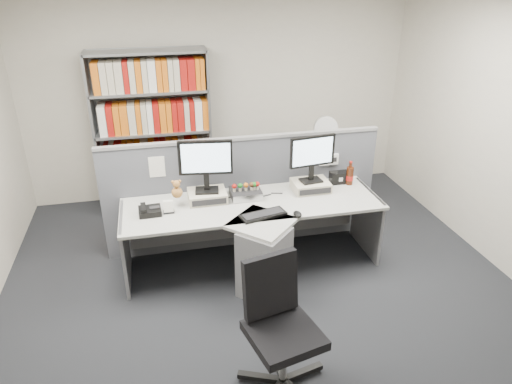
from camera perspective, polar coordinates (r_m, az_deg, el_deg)
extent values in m
plane|color=#24262B|center=(4.45, 1.92, -14.35)|extent=(5.50, 5.50, 0.00)
cube|color=beige|center=(6.29, -4.35, 11.67)|extent=(5.00, 0.04, 2.70)
cube|color=#575962|center=(5.14, -1.49, -0.15)|extent=(3.00, 0.05, 1.25)
cube|color=#96969B|center=(4.90, -1.57, 6.56)|extent=(3.00, 0.07, 0.03)
cube|color=white|center=(5.24, 8.79, 3.93)|extent=(0.22, 0.04, 0.12)
cube|color=white|center=(4.86, -11.94, 3.20)|extent=(0.16, 0.00, 0.22)
cube|color=white|center=(4.88, -7.25, 3.64)|extent=(0.16, 0.00, 0.22)
cube|color=white|center=(5.12, 6.24, 4.77)|extent=(0.16, 0.00, 0.22)
cube|color=#ADADA7|center=(4.73, -0.46, -1.48)|extent=(2.60, 0.80, 0.03)
cube|color=#ADADA7|center=(4.39, 0.67, -3.80)|extent=(0.74, 0.74, 0.03)
cube|color=gray|center=(4.48, 1.01, -8.55)|extent=(0.57, 0.57, 0.69)
cube|color=gray|center=(4.83, -15.55, -6.62)|extent=(0.03, 0.70, 0.72)
cube|color=gray|center=(5.28, 13.26, -3.36)|extent=(0.03, 0.70, 0.72)
cube|color=gray|center=(5.21, -1.30, -3.20)|extent=(2.50, 0.02, 0.45)
cube|color=beige|center=(4.78, -5.93, -0.45)|extent=(0.38, 0.30, 0.10)
cube|color=black|center=(4.65, -5.69, -1.24)|extent=(0.34, 0.01, 0.06)
cube|color=beige|center=(5.01, 6.63, 0.78)|extent=(0.38, 0.30, 0.10)
cube|color=black|center=(4.88, 7.20, 0.06)|extent=(0.34, 0.01, 0.06)
cube|color=black|center=(4.75, -5.96, 0.20)|extent=(0.25, 0.20, 0.02)
cube|color=black|center=(4.71, -6.01, 1.25)|extent=(0.06, 0.04, 0.19)
cube|color=black|center=(4.61, -6.16, 4.18)|extent=(0.53, 0.11, 0.35)
cube|color=#C8E6FF|center=(4.60, -6.09, 4.10)|extent=(0.47, 0.07, 0.30)
cube|color=black|center=(4.98, 6.67, 1.41)|extent=(0.24, 0.18, 0.02)
cube|color=black|center=(4.95, 6.72, 2.34)|extent=(0.05, 0.04, 0.18)
cube|color=black|center=(4.86, 6.86, 4.95)|extent=(0.49, 0.10, 0.32)
cube|color=#C8E6FF|center=(4.84, 6.91, 4.86)|extent=(0.44, 0.06, 0.28)
cube|color=black|center=(4.83, -1.27, -0.14)|extent=(0.31, 0.27, 0.08)
cube|color=silver|center=(4.71, -0.94, -0.84)|extent=(0.31, 0.01, 0.08)
cylinder|color=beige|center=(4.77, -2.64, 0.25)|extent=(0.03, 0.03, 0.03)
sphere|color=#A5140F|center=(4.75, -2.65, 0.71)|extent=(0.05, 0.05, 0.05)
cylinder|color=beige|center=(4.78, -1.94, 0.32)|extent=(0.03, 0.03, 0.03)
sphere|color=#19721E|center=(4.76, -1.94, 0.78)|extent=(0.05, 0.05, 0.05)
cylinder|color=beige|center=(4.79, -1.23, 0.38)|extent=(0.03, 0.03, 0.03)
sphere|color=orange|center=(4.77, -1.24, 0.85)|extent=(0.05, 0.05, 0.05)
cylinder|color=beige|center=(4.80, -0.53, 0.45)|extent=(0.03, 0.03, 0.03)
sphere|color=#593319|center=(4.78, -0.53, 0.91)|extent=(0.05, 0.05, 0.05)
cylinder|color=beige|center=(4.81, 0.17, 0.52)|extent=(0.03, 0.03, 0.03)
sphere|color=#A5140F|center=(4.79, 0.17, 0.98)|extent=(0.05, 0.05, 0.05)
cylinder|color=beige|center=(4.80, -0.21, 0.48)|extent=(0.03, 0.03, 0.03)
sphere|color=#19721E|center=(4.79, -0.21, 0.94)|extent=(0.05, 0.05, 0.05)
cube|color=black|center=(4.47, 0.88, -2.79)|extent=(0.47, 0.26, 0.02)
cube|color=black|center=(4.46, 0.88, -2.62)|extent=(0.41, 0.20, 0.01)
ellipsoid|color=black|center=(4.48, 5.06, -2.70)|extent=(0.08, 0.12, 0.05)
cube|color=black|center=(4.62, -12.74, -2.28)|extent=(0.22, 0.20, 0.06)
cube|color=black|center=(4.59, -13.50, -1.87)|extent=(0.06, 0.17, 0.03)
cube|color=black|center=(4.60, -12.18, -1.84)|extent=(0.10, 0.06, 0.01)
cube|color=black|center=(4.61, -10.53, -2.36)|extent=(0.10, 0.06, 0.02)
cube|color=white|center=(4.56, -10.58, -1.78)|extent=(0.09, 0.04, 0.11)
cube|color=white|center=(4.60, -10.61, -1.55)|extent=(0.09, 0.04, 0.11)
sphere|color=#A47036|center=(4.65, -9.55, -0.07)|extent=(0.11, 0.11, 0.11)
sphere|color=#A47036|center=(4.61, -9.63, 0.96)|extent=(0.07, 0.07, 0.07)
sphere|color=#A47036|center=(4.60, -10.09, 1.22)|extent=(0.03, 0.03, 0.03)
sphere|color=#A47036|center=(4.60, -9.23, 1.30)|extent=(0.03, 0.03, 0.03)
cube|color=black|center=(5.21, 10.02, 1.75)|extent=(0.20, 0.11, 0.13)
cylinder|color=#3F190A|center=(5.19, 11.29, 1.94)|extent=(0.08, 0.08, 0.20)
cylinder|color=#A5140F|center=(5.20, 11.27, 1.72)|extent=(0.08, 0.08, 0.05)
cylinder|color=#3F190A|center=(5.14, 11.41, 3.23)|extent=(0.03, 0.03, 0.05)
cylinder|color=#A5140F|center=(5.13, 11.44, 3.58)|extent=(0.04, 0.04, 0.01)
cube|color=gray|center=(6.08, -18.85, 6.40)|extent=(0.03, 0.40, 2.00)
cube|color=gray|center=(6.08, -5.77, 7.67)|extent=(0.03, 0.40, 2.00)
cube|color=gray|center=(6.22, -12.38, 7.62)|extent=(1.40, 0.02, 2.00)
cube|color=gray|center=(6.41, -11.51, -1.25)|extent=(1.38, 0.40, 0.03)
cube|color=gray|center=(6.20, -11.91, 2.88)|extent=(1.38, 0.40, 0.03)
cube|color=gray|center=(6.03, -12.34, 7.26)|extent=(1.38, 0.40, 0.03)
cube|color=gray|center=(5.90, -12.80, 11.87)|extent=(1.38, 0.40, 0.03)
cube|color=gray|center=(5.81, -13.25, 16.27)|extent=(1.38, 0.40, 0.03)
cube|color=#A5140F|center=(6.30, -11.65, 0.21)|extent=(1.24, 0.28, 0.36)
cube|color=orange|center=(6.10, -12.07, 4.46)|extent=(1.24, 0.28, 0.36)
cube|color=beige|center=(5.95, -12.51, 8.95)|extent=(1.24, 0.28, 0.36)
cube|color=white|center=(5.83, -12.98, 13.66)|extent=(1.24, 0.28, 0.36)
cube|color=gray|center=(6.22, 8.03, 1.57)|extent=(0.45, 0.60, 0.70)
cube|color=black|center=(5.90, 9.13, 1.92)|extent=(0.40, 0.02, 0.28)
cube|color=black|center=(6.04, 8.92, -0.86)|extent=(0.40, 0.02, 0.28)
cylinder|color=white|center=(6.09, 8.24, 4.71)|extent=(0.18, 0.18, 0.03)
cylinder|color=white|center=(6.05, 8.30, 5.61)|extent=(0.03, 0.03, 0.18)
cylinder|color=white|center=(5.96, 8.50, 7.66)|extent=(0.29, 0.14, 0.29)
cylinder|color=silver|center=(5.98, 8.41, 7.74)|extent=(0.29, 0.13, 0.29)
cylinder|color=silver|center=(3.67, 3.32, -19.58)|extent=(0.05, 0.05, 0.42)
cube|color=black|center=(3.51, 3.42, -16.93)|extent=(0.58, 0.58, 0.07)
cube|color=black|center=(3.47, 1.75, -11.17)|extent=(0.43, 0.20, 0.48)
cube|color=black|center=(3.89, 5.84, -20.88)|extent=(0.32, 0.12, 0.04)
cylinder|color=black|center=(3.95, 7.48, -20.39)|extent=(0.05, 0.05, 0.03)
cube|color=black|center=(3.95, 2.69, -19.86)|extent=(0.08, 0.32, 0.04)
cylinder|color=black|center=(4.05, 2.35, -18.77)|extent=(0.05, 0.05, 0.03)
cube|color=black|center=(3.84, 0.24, -21.52)|extent=(0.31, 0.17, 0.04)
cylinder|color=black|center=(3.87, -1.73, -21.43)|extent=(0.05, 0.05, 0.03)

